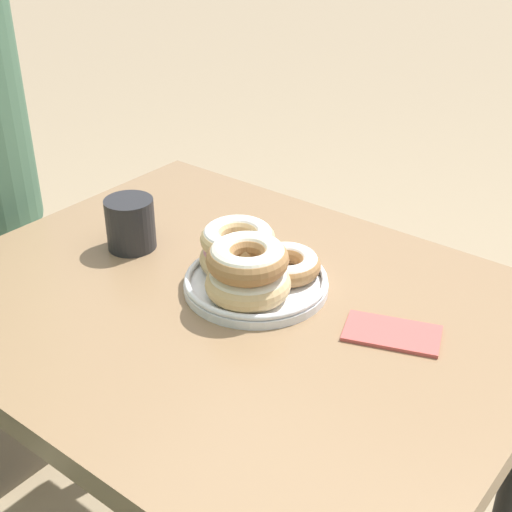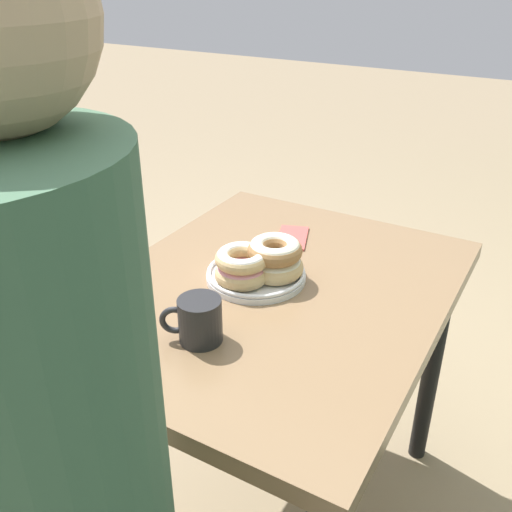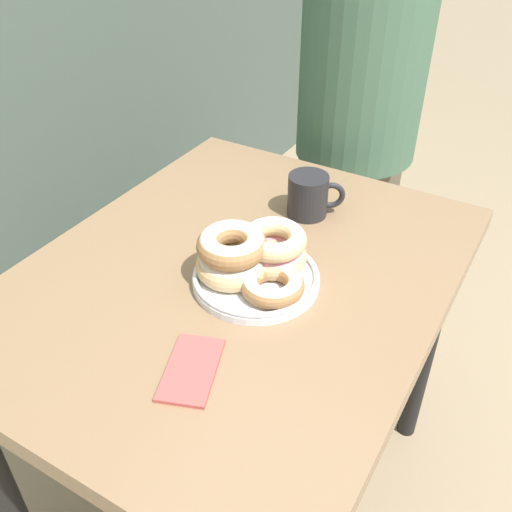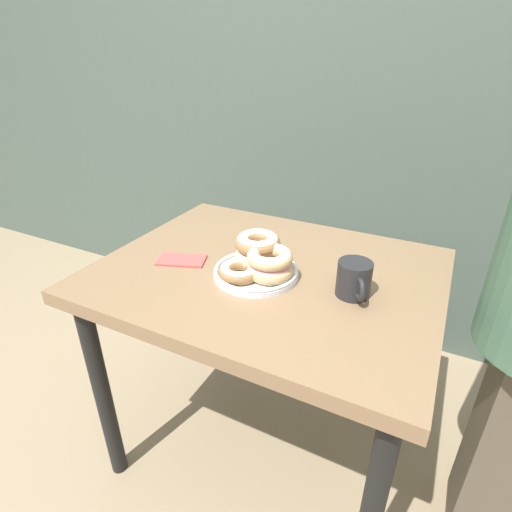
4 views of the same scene
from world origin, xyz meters
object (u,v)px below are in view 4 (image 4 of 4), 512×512
(donut_plate, at_px, (259,260))
(dining_table, at_px, (267,296))
(coffee_mug, at_px, (354,279))
(napkin, at_px, (181,260))

(donut_plate, bearing_deg, dining_table, 81.82)
(dining_table, height_order, coffee_mug, coffee_mug)
(dining_table, distance_m, napkin, 0.27)
(coffee_mug, xyz_separation_m, napkin, (-0.49, -0.05, -0.04))
(coffee_mug, bearing_deg, donut_plate, -176.44)
(dining_table, bearing_deg, donut_plate, -98.18)
(dining_table, bearing_deg, napkin, -163.28)
(napkin, bearing_deg, coffee_mug, 5.26)
(dining_table, height_order, donut_plate, donut_plate)
(dining_table, distance_m, donut_plate, 0.15)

